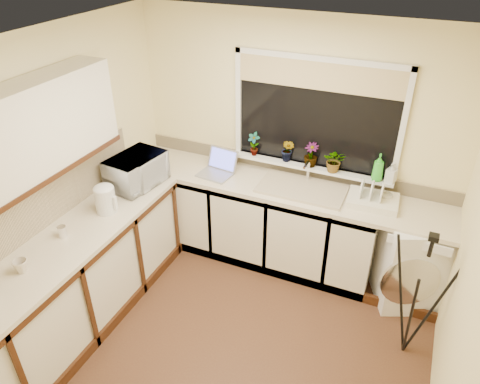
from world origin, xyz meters
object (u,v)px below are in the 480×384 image
at_px(steel_jar, 62,232).
at_px(plant_a, 254,144).
at_px(soap_bottle_clear, 392,173).
at_px(dish_rack, 373,201).
at_px(cup_back, 386,198).
at_px(tripod, 417,297).
at_px(soap_bottle_green, 378,167).
at_px(laptop, 218,167).
at_px(microwave, 137,171).
at_px(plant_d, 335,161).
at_px(plant_b, 288,150).
at_px(washing_machine, 414,258).
at_px(kettle, 105,200).
at_px(plant_c, 311,155).
at_px(cup_left, 21,266).

bearing_deg(steel_jar, plant_a, 60.34).
bearing_deg(soap_bottle_clear, dish_rack, -117.01).
distance_m(plant_a, cup_back, 1.37).
xyz_separation_m(tripod, soap_bottle_green, (-0.53, 0.91, 0.58)).
height_order(soap_bottle_green, soap_bottle_clear, soap_bottle_green).
distance_m(laptop, plant_a, 0.43).
distance_m(microwave, soap_bottle_green, 2.25).
xyz_separation_m(plant_d, soap_bottle_clear, (0.52, 0.01, -0.02)).
relative_size(plant_b, soap_bottle_green, 0.91).
distance_m(washing_machine, laptop, 2.05).
xyz_separation_m(kettle, cup_back, (2.22, 1.13, -0.07)).
xyz_separation_m(washing_machine, steel_jar, (-2.67, -1.47, 0.51)).
relative_size(kettle, plant_d, 1.03).
height_order(plant_c, soap_bottle_clear, plant_c).
xyz_separation_m(microwave, soap_bottle_green, (2.12, 0.73, 0.13)).
distance_m(plant_b, cup_back, 1.02).
relative_size(plant_b, plant_c, 1.00).
relative_size(washing_machine, soap_bottle_green, 3.35).
height_order(dish_rack, soap_bottle_clear, soap_bottle_clear).
height_order(dish_rack, plant_c, plant_c).
bearing_deg(plant_d, cup_back, -12.12).
height_order(laptop, cup_back, laptop).
bearing_deg(microwave, laptop, -41.77).
relative_size(plant_b, cup_back, 2.06).
height_order(microwave, plant_c, plant_c).
distance_m(dish_rack, tripod, 0.95).
relative_size(plant_c, cup_left, 2.21).
relative_size(laptop, soap_bottle_clear, 1.91).
xyz_separation_m(soap_bottle_clear, cup_back, (0.00, -0.13, -0.20)).
relative_size(soap_bottle_green, soap_bottle_clear, 1.39).
distance_m(laptop, plant_b, 0.72).
relative_size(washing_machine, laptop, 2.44).
bearing_deg(cup_left, microwave, 87.96).
xyz_separation_m(plant_a, plant_b, (0.36, 0.01, -0.00)).
bearing_deg(cup_left, steel_jar, 93.19).
bearing_deg(cup_back, steel_jar, -145.80).
bearing_deg(plant_c, plant_a, -179.86).
xyz_separation_m(kettle, plant_c, (1.47, 1.26, 0.15)).
distance_m(washing_machine, microwave, 2.71).
distance_m(dish_rack, plant_c, 0.72).
xyz_separation_m(kettle, soap_bottle_clear, (2.22, 1.26, 0.13)).
relative_size(microwave, soap_bottle_green, 2.08).
bearing_deg(cup_back, kettle, -152.98).
xyz_separation_m(plant_d, cup_back, (0.52, -0.11, -0.22)).
distance_m(steel_jar, plant_c, 2.32).
height_order(plant_b, plant_d, plant_b).
bearing_deg(soap_bottle_green, cup_left, -135.53).
bearing_deg(soap_bottle_green, plant_b, 177.86).
bearing_deg(dish_rack, tripod, -58.35).
distance_m(laptop, microwave, 0.81).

